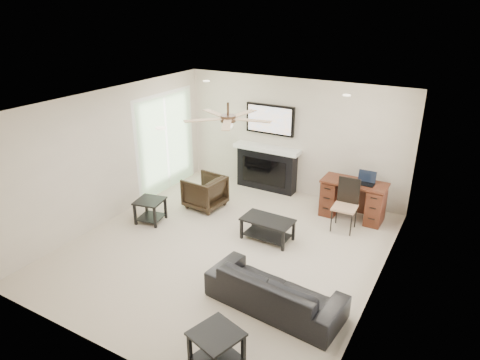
{
  "coord_description": "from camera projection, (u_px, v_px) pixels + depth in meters",
  "views": [
    {
      "loc": [
        3.36,
        -5.44,
        3.92
      ],
      "look_at": [
        0.09,
        0.31,
        1.16
      ],
      "focal_mm": 32.0,
      "sensor_mm": 36.0,
      "label": 1
    }
  ],
  "objects": [
    {
      "name": "armchair",
      "position": [
        205.0,
        192.0,
        8.73
      ],
      "size": [
        0.78,
        0.77,
        0.66
      ],
      "primitive_type": "imported",
      "rotation": [
        0.0,
        0.0,
        -1.65
      ],
      "color": "black",
      "rests_on": "ground"
    },
    {
      "name": "sofa",
      "position": [
        275.0,
        290.0,
        5.84
      ],
      "size": [
        1.97,
        0.93,
        0.56
      ],
      "primitive_type": "imported",
      "rotation": [
        0.0,
        0.0,
        3.04
      ],
      "color": "black",
      "rests_on": "ground"
    },
    {
      "name": "laptop",
      "position": [
        366.0,
        179.0,
        7.97
      ],
      "size": [
        0.33,
        0.24,
        0.23
      ],
      "primitive_type": "cube",
      "color": "black",
      "rests_on": "desk"
    },
    {
      "name": "end_table_near",
      "position": [
        217.0,
        349.0,
        4.93
      ],
      "size": [
        0.65,
        0.65,
        0.45
      ],
      "primitive_type": "cube",
      "rotation": [
        0.0,
        0.0,
        -0.29
      ],
      "color": "black",
      "rests_on": "ground"
    },
    {
      "name": "room_shell",
      "position": [
        238.0,
        155.0,
        6.74
      ],
      "size": [
        5.5,
        5.54,
        2.52
      ],
      "color": "#BCB198",
      "rests_on": "ground"
    },
    {
      "name": "desk_chair",
      "position": [
        345.0,
        206.0,
        7.79
      ],
      "size": [
        0.44,
        0.46,
        0.97
      ],
      "primitive_type": "cube",
      "rotation": [
        0.0,
        0.0,
        0.04
      ],
      "color": "black",
      "rests_on": "ground"
    },
    {
      "name": "coffee_table",
      "position": [
        267.0,
        229.0,
        7.57
      ],
      "size": [
        0.91,
        0.52,
        0.4
      ],
      "primitive_type": "cube",
      "rotation": [
        0.0,
        0.0,
        -0.03
      ],
      "color": "black",
      "rests_on": "ground"
    },
    {
      "name": "end_table_left",
      "position": [
        150.0,
        211.0,
        8.18
      ],
      "size": [
        0.59,
        0.59,
        0.45
      ],
      "primitive_type": "cube",
      "rotation": [
        0.0,
        0.0,
        0.2
      ],
      "color": "black",
      "rests_on": "ground"
    },
    {
      "name": "fireplace_unit",
      "position": [
        267.0,
        149.0,
        9.35
      ],
      "size": [
        1.52,
        0.34,
        1.91
      ],
      "primitive_type": "cube",
      "color": "black",
      "rests_on": "ground"
    },
    {
      "name": "desk",
      "position": [
        353.0,
        200.0,
        8.27
      ],
      "size": [
        1.22,
        0.56,
        0.76
      ],
      "primitive_type": "cube",
      "color": "#3B1E0E",
      "rests_on": "ground"
    }
  ]
}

